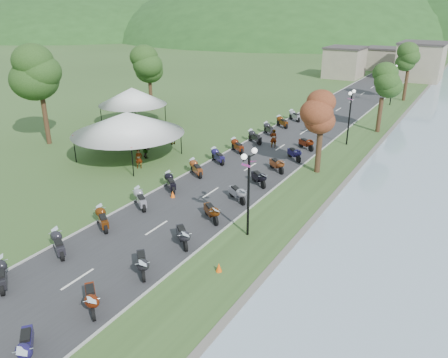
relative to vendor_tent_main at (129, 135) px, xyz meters
The scene contains 11 objects.
road 18.24m from the vendor_tent_main, 56.86° to the left, with size 7.00×120.00×0.02m, color #313133.
far_building 60.70m from the vendor_tent_main, 82.51° to the left, with size 18.00×16.00×5.00m, color gray.
moto_row_left 8.31m from the vendor_tent_main, 27.88° to the right, with size 2.60×48.32×1.10m, color #331411, non-canonical shape.
moto_row_right 13.81m from the vendor_tent_main, 27.23° to the right, with size 2.60×34.80×1.10m, color #331411, non-canonical shape.
vendor_tent_main is the anchor object (origin of this frame).
vendor_tent_side 11.41m from the vendor_tent_main, 129.57° to the left, with size 4.86×4.86×4.00m, color silver, non-canonical shape.
tree_park_left 10.12m from the vendor_tent_main, behind, with size 4.01×4.01×11.15m, color #2D521D, non-canonical shape.
tree_lakeside 15.79m from the vendor_tent_main, 18.09° to the left, with size 2.55×2.55×7.07m, color #2D521D, non-canonical shape.
pedestrian_a 3.44m from the vendor_tent_main, 33.17° to the right, with size 0.57×0.42×1.58m, color slate.
pedestrian_b 3.42m from the vendor_tent_main, 119.34° to the left, with size 0.90×0.50×1.86m, color slate.
pedestrian_c 3.88m from the vendor_tent_main, 147.74° to the left, with size 1.06×0.44×1.64m, color slate.
Camera 1 is at (14.99, -1.60, 12.28)m, focal length 35.00 mm.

